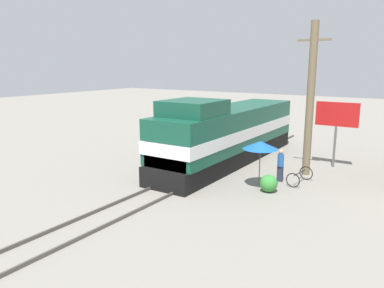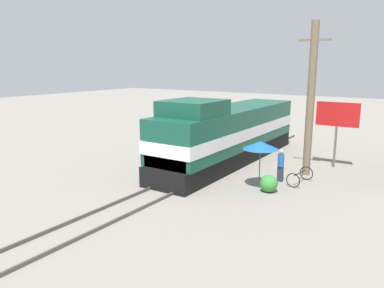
% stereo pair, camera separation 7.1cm
% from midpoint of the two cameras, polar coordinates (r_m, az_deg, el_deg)
% --- Properties ---
extents(ground_plane, '(120.00, 120.00, 0.00)m').
position_cam_midpoint_polar(ground_plane, '(22.16, 1.60, -4.47)').
color(ground_plane, gray).
extents(rail_near, '(0.08, 28.54, 0.15)m').
position_cam_midpoint_polar(rail_near, '(22.51, 0.04, -4.00)').
color(rail_near, '#4C4742').
rests_on(rail_near, ground_plane).
extents(rail_far, '(0.08, 28.54, 0.15)m').
position_cam_midpoint_polar(rail_far, '(21.79, 3.21, -4.57)').
color(rail_far, '#4C4742').
rests_on(rail_far, ground_plane).
extents(locomotive, '(3.17, 14.69, 4.39)m').
position_cam_midpoint_polar(locomotive, '(24.19, 5.26, 1.57)').
color(locomotive, black).
rests_on(locomotive, ground_plane).
extents(utility_pole, '(1.80, 0.44, 8.64)m').
position_cam_midpoint_polar(utility_pole, '(22.15, 17.50, 6.50)').
color(utility_pole, '#726047').
rests_on(utility_pole, ground_plane).
extents(vendor_umbrella, '(1.80, 1.80, 2.48)m').
position_cam_midpoint_polar(vendor_umbrella, '(19.29, 10.28, -0.18)').
color(vendor_umbrella, '#4C4C4C').
rests_on(vendor_umbrella, ground_plane).
extents(billboard_sign, '(2.55, 0.12, 4.06)m').
position_cam_midpoint_polar(billboard_sign, '(24.51, 21.12, 3.73)').
color(billboard_sign, '#595959').
rests_on(billboard_sign, ground_plane).
extents(shrub_cluster, '(0.89, 0.89, 0.89)m').
position_cam_midpoint_polar(shrub_cluster, '(19.25, 11.50, -5.90)').
color(shrub_cluster, '#388C38').
rests_on(shrub_cluster, ground_plane).
extents(person_bystander, '(0.34, 0.34, 1.80)m').
position_cam_midpoint_polar(person_bystander, '(20.93, 13.24, -2.98)').
color(person_bystander, '#2D3347').
rests_on(person_bystander, ground_plane).
extents(bicycle, '(0.95, 1.83, 0.77)m').
position_cam_midpoint_polar(bicycle, '(21.00, 16.00, -4.76)').
color(bicycle, black).
rests_on(bicycle, ground_plane).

